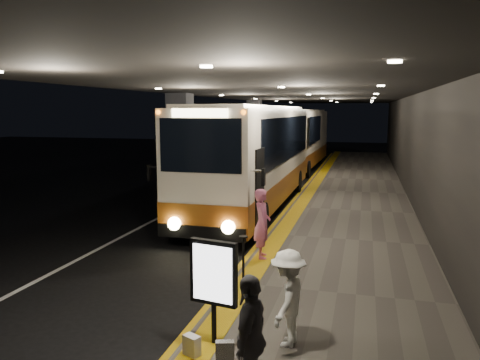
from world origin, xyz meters
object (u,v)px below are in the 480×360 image
Objects in this scene: passenger_waiting_white at (288,298)px; info_sign at (213,275)px; coach_main at (254,161)px; passenger_boarding at (262,223)px; passenger_waiting_grey at (251,338)px; coach_second at (298,142)px; bag_plain at (192,346)px; bag_polka at (225,352)px; stanchion_post at (243,265)px.

info_sign is at bearing -69.48° from passenger_waiting_white.
coach_main is 6.76m from passenger_boarding.
passenger_waiting_grey is (1.09, -5.67, -0.04)m from passenger_boarding.
coach_second is 37.56× the size of bag_plain.
coach_main is 11.74m from bag_polka.
coach_second is at bearing 95.62° from bag_polka.
bag_polka is at bearing -38.52° from passenger_waiting_white.
passenger_waiting_white is 1.21m from info_sign.
coach_main is at bearing 102.03° from stanchion_post.
coach_main is 12.50m from passenger_waiting_grey.
bag_polka is at bearing -46.02° from info_sign.
info_sign is (0.20, 0.45, 0.96)m from bag_plain.
bag_polka is 0.20× the size of info_sign.
passenger_boarding is 4.44m from info_sign.
passenger_boarding is 4.93m from bag_plain.
info_sign reaches higher than bag_polka.
stanchion_post is (1.93, -21.16, -1.06)m from coach_second.
passenger_waiting_white is (3.07, -10.63, -0.93)m from coach_main.
passenger_boarding is 5.77m from passenger_waiting_grey.
passenger_waiting_white is (3.12, -23.01, -0.88)m from coach_second.
stanchion_post is (0.12, -2.30, -0.29)m from passenger_boarding.
passenger_waiting_grey is (2.90, -24.52, -0.81)m from coach_second.
coach_second reaches higher than info_sign.
coach_second is 18.96m from passenger_boarding.
passenger_waiting_white is 1.62m from bag_plain.
passenger_boarding is 5.02m from bag_polka.
passenger_boarding is (1.81, -18.86, -0.77)m from coach_second.
passenger_boarding is (1.75, -6.48, -0.82)m from coach_main.
passenger_waiting_grey is 1.13m from bag_polka.
passenger_waiting_grey is at bearing -2.12° from passenger_waiting_white.
bag_plain is (-0.53, 0.06, -0.01)m from bag_polka.
info_sign is at bearing 65.87° from bag_plain.
passenger_waiting_grey is at bearing -76.91° from coach_main.
stanchion_post is at bearing -83.49° from coach_second.
coach_second is at bearing -166.06° from passenger_waiting_white.
passenger_waiting_grey is at bearing -43.52° from info_sign.
info_sign is at bearing 123.42° from bag_polka.
passenger_waiting_grey reaches higher than passenger_waiting_white.
info_sign is at bearing -83.77° from coach_second.
coach_second is 36.06× the size of bag_polka.
coach_second is 7.13× the size of info_sign.
bag_polka is (2.34, -23.80, -1.47)m from coach_second.
info_sign is at bearing -141.86° from passenger_waiting_grey.
passenger_waiting_white is at bearing 29.06° from bag_plain.
stanchion_post is at bearing -161.67° from passenger_waiting_grey.
passenger_boarding reaches higher than stanchion_post.
stanchion_post is (-1.19, 1.85, -0.18)m from passenger_waiting_white.
coach_main is 7.12× the size of passenger_boarding.
bag_polka is 0.54m from bag_plain.
coach_main is at bearing -164.61° from passenger_waiting_grey.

